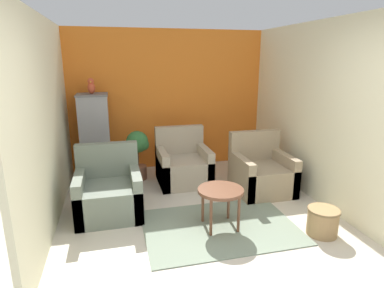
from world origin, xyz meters
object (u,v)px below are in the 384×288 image
Objects in this scene: birdcage at (95,138)px; coffee_table at (221,194)px; parrot at (91,86)px; armchair_middle at (183,166)px; potted_plant at (137,149)px; armchair_right at (261,173)px; wicker_basket at (323,221)px; armchair_left at (109,193)px.

coffee_table is at bearing -54.42° from birdcage.
coffee_table is at bearing -54.45° from parrot.
birdcage is (-1.41, 0.53, 0.43)m from armchair_middle.
armchair_middle is 0.84m from potted_plant.
potted_plant is (-0.73, 0.34, 0.25)m from armchair_middle.
parrot is (-1.41, 0.53, 1.30)m from armchair_middle.
armchair_right is at bearing 42.99° from coffee_table.
birdcage is 3.74m from wicker_basket.
birdcage is 5.60× the size of parrot.
wicker_basket is at bearing -58.80° from armchair_middle.
armchair_middle is 1.07× the size of potted_plant.
wicker_basket is (2.65, -2.58, -1.42)m from parrot.
wicker_basket is (2.65, -2.58, -0.55)m from birdcage.
armchair_left reaches higher than wicker_basket.
wicker_basket is (1.13, -0.45, -0.28)m from coffee_table.
coffee_table reaches higher than wicker_basket.
birdcage is (-2.52, 1.20, 0.43)m from armchair_right.
potted_plant is 3.12m from wicker_basket.
parrot reaches higher than birdcage.
parrot is 0.31× the size of potted_plant.
wicker_basket is at bearing -50.49° from potted_plant.
wicker_basket is (1.97, -2.39, -0.36)m from potted_plant.
armchair_left and armchair_middle have the same top height.
armchair_left is 3.45× the size of parrot.
armchair_middle is (-1.11, 0.67, 0.00)m from armchair_right.
potted_plant is 2.29× the size of wicker_basket.
armchair_left is at bearing -82.06° from birdcage.
coffee_table is 0.62× the size of armchair_right.
armchair_middle is at bearing 148.91° from armchair_right.
coffee_table is 2.63m from birdcage.
armchair_middle is at bearing 121.20° from wicker_basket.
potted_plant is at bearing 68.21° from armchair_left.
armchair_right is 1.00× the size of armchair_middle.
coffee_table is at bearing -66.54° from potted_plant.
armchair_left is 1.50m from armchair_middle.
armchair_left is 1.07× the size of potted_plant.
birdcage reaches higher than wicker_basket.
birdcage is at bearing 164.15° from potted_plant.
armchair_middle is 1.99m from parrot.
armchair_right is at bearing -31.09° from armchair_middle.
armchair_right is 1.39m from wicker_basket.
armchair_middle is 3.45× the size of parrot.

